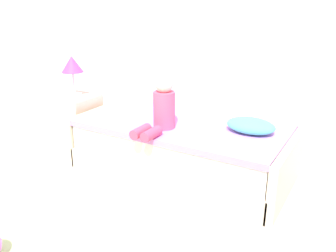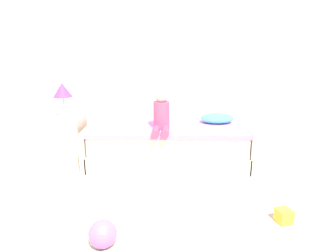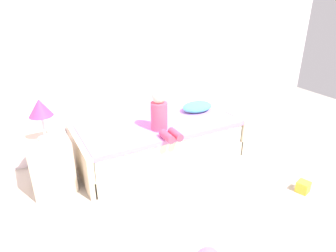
% 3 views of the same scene
% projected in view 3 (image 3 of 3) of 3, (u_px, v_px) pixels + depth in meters
% --- Properties ---
extents(wall_rear, '(7.20, 0.10, 2.90)m').
position_uv_depth(wall_rear, '(110.00, 42.00, 3.73)').
color(wall_rear, white).
rests_on(wall_rear, ground).
extents(bed, '(2.11, 1.00, 0.50)m').
position_uv_depth(bed, '(159.00, 140.00, 3.91)').
color(bed, beige).
rests_on(bed, ground).
extents(nightstand, '(0.44, 0.44, 0.60)m').
position_uv_depth(nightstand, '(51.00, 164.00, 3.27)').
color(nightstand, beige).
rests_on(nightstand, ground).
extents(table_lamp, '(0.24, 0.24, 0.45)m').
position_uv_depth(table_lamp, '(40.00, 110.00, 3.01)').
color(table_lamp, silver).
rests_on(table_lamp, nightstand).
extents(child_figure, '(0.20, 0.51, 0.50)m').
position_uv_depth(child_figure, '(161.00, 115.00, 3.50)').
color(child_figure, '#E04C6B').
rests_on(child_figure, bed).
extents(pillow, '(0.44, 0.30, 0.13)m').
position_uv_depth(pillow, '(197.00, 107.00, 4.13)').
color(pillow, '#4CCCBC').
rests_on(pillow, bed).
extents(area_rug, '(1.60, 1.10, 0.01)m').
position_uv_depth(area_rug, '(202.00, 221.00, 2.88)').
color(area_rug, '#B2D189').
rests_on(area_rug, ground).
extents(toy_block, '(0.16, 0.16, 0.13)m').
position_uv_depth(toy_block, '(303.00, 187.00, 3.28)').
color(toy_block, yellow).
rests_on(toy_block, ground).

